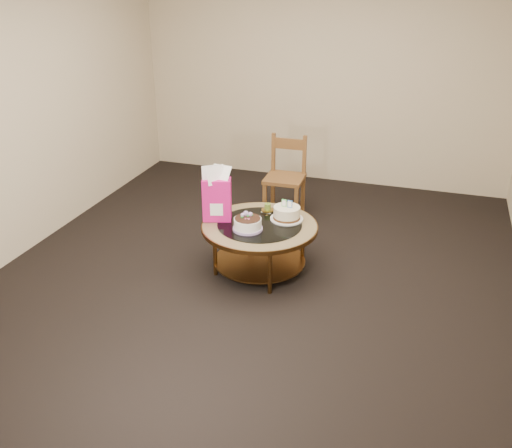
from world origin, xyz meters
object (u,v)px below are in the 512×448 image
(decorated_cake, at_px, (248,224))
(cream_cake, at_px, (287,213))
(coffee_table, at_px, (260,232))
(dining_chair, at_px, (285,176))
(gift_bag, at_px, (217,194))

(decorated_cake, distance_m, cream_cake, 0.40)
(coffee_table, height_order, dining_chair, dining_chair)
(decorated_cake, xyz_separation_m, gift_bag, (-0.32, 0.12, 0.19))
(dining_chair, bearing_deg, cream_cake, -75.86)
(gift_bag, xyz_separation_m, dining_chair, (0.27, 1.29, -0.26))
(decorated_cake, height_order, cream_cake, cream_cake)
(decorated_cake, relative_size, cream_cake, 0.87)
(coffee_table, distance_m, gift_bag, 0.50)
(decorated_cake, distance_m, dining_chair, 1.41)
(dining_chair, bearing_deg, gift_bag, -103.46)
(coffee_table, bearing_deg, gift_bag, -176.84)
(coffee_table, distance_m, decorated_cake, 0.20)
(cream_cake, height_order, gift_bag, gift_bag)
(gift_bag, height_order, dining_chair, gift_bag)
(coffee_table, relative_size, decorated_cake, 3.99)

